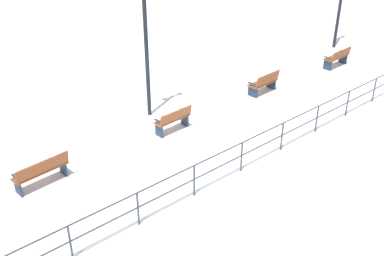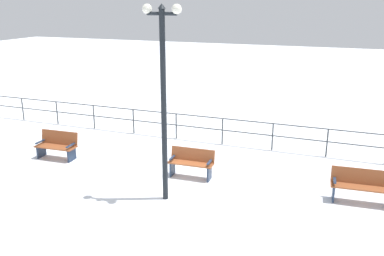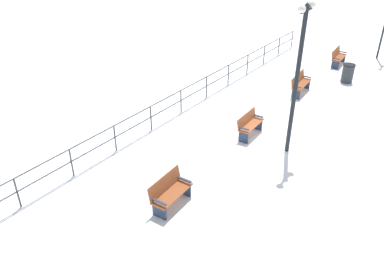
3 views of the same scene
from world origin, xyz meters
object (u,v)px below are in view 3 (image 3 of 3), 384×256
at_px(bench_second, 170,192).
at_px(lamppost_middle, 299,65).
at_px(bench_fourth, 300,83).
at_px(trash_bin, 348,73).
at_px(bench_fifth, 338,57).
at_px(bench_third, 250,124).

height_order(bench_second, lamppost_middle, lamppost_middle).
bearing_deg(lamppost_middle, bench_fourth, 108.38).
bearing_deg(bench_fourth, trash_bin, 58.95).
bearing_deg(bench_fifth, lamppost_middle, -85.42).
xyz_separation_m(bench_second, bench_fourth, (-0.17, 9.81, 0.03)).
relative_size(bench_fifth, trash_bin, 1.72).
bearing_deg(bench_second, trash_bin, 81.61).
bearing_deg(bench_third, trash_bin, 77.75).
bearing_deg(bench_third, bench_fifth, 87.02).
xyz_separation_m(bench_fifth, lamppost_middle, (1.53, -9.95, 2.74)).
height_order(bench_third, trash_bin, trash_bin).
distance_m(bench_second, bench_fifth, 14.71).
relative_size(bench_third, bench_fifth, 0.88).
xyz_separation_m(bench_fourth, lamppost_middle, (1.68, -5.04, 2.73)).
distance_m(bench_fourth, bench_fifth, 4.91).
bearing_deg(bench_fourth, bench_second, -93.22).
bearing_deg(bench_third, bench_second, -90.88).
height_order(bench_fourth, lamppost_middle, lamppost_middle).
bearing_deg(trash_bin, bench_fifth, 119.16).
xyz_separation_m(bench_fourth, trash_bin, (1.37, 2.71, -0.03)).
height_order(bench_fourth, bench_fifth, same).
bearing_deg(bench_third, lamppost_middle, -7.36).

